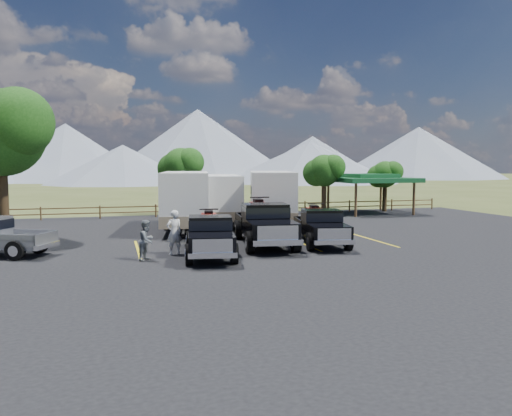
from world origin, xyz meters
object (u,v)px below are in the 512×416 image
object	(u,v)px
person_a	(174,232)
person_b	(147,240)
rig_center	(264,222)
tree_big_nw	(0,133)
rig_right	(320,225)
rig_left	(210,234)
trailer_left	(186,200)
trailer_center	(220,199)
pavilion	(370,179)
trailer_right	(271,198)

from	to	relation	value
person_a	person_b	size ratio (longest dim) A/B	1.17
rig_center	person_b	bearing A→B (deg)	-149.80
tree_big_nw	person_b	bearing A→B (deg)	-48.34
rig_right	rig_left	bearing A→B (deg)	-153.32
trailer_left	trailer_center	world-z (taller)	trailer_left
tree_big_nw	rig_right	xyz separation A→B (m)	(15.36, -5.68, -4.63)
rig_center	person_b	distance (m)	6.32
pavilion	person_a	xyz separation A→B (m)	(-17.51, -14.61, -1.77)
person_b	trailer_left	bearing A→B (deg)	17.95
rig_center	trailer_center	xyz separation A→B (m)	(-0.29, 8.95, 0.60)
tree_big_nw	rig_right	size ratio (longest dim) A/B	1.30
rig_center	rig_right	size ratio (longest dim) A/B	1.17
trailer_center	trailer_left	bearing A→B (deg)	-128.03
rig_left	trailer_center	size ratio (longest dim) A/B	0.64
rig_center	trailer_center	distance (m)	8.98
trailer_center	trailer_right	xyz separation A→B (m)	(2.88, -2.04, 0.13)
trailer_left	trailer_right	size ratio (longest dim) A/B	1.01
rig_right	trailer_left	distance (m)	9.07
rig_left	rig_center	distance (m)	3.80
tree_big_nw	trailer_center	bearing A→B (deg)	17.18
pavilion	trailer_right	size ratio (longest dim) A/B	0.62
pavilion	rig_right	world-z (taller)	pavilion
trailer_right	tree_big_nw	bearing A→B (deg)	-158.58
rig_right	trailer_center	size ratio (longest dim) A/B	0.64
tree_big_nw	rig_left	xyz separation A→B (m)	(9.49, -7.32, -4.62)
rig_center	tree_big_nw	bearing A→B (deg)	164.80
tree_big_nw	trailer_right	bearing A→B (deg)	6.65
rig_left	trailer_center	bearing A→B (deg)	84.52
rig_left	person_a	bearing A→B (deg)	163.57
rig_left	trailer_center	distance (m)	11.50
trailer_right	person_a	xyz separation A→B (m)	(-7.16, -8.41, -0.85)
rig_center	person_a	bearing A→B (deg)	-154.91
trailer_center	rig_left	bearing A→B (deg)	-95.44
pavilion	person_b	world-z (taller)	pavilion
tree_big_nw	rig_left	distance (m)	12.85
rig_left	person_b	bearing A→B (deg)	-164.71
rig_left	trailer_right	xyz separation A→B (m)	(5.70, 9.09, 0.89)
tree_big_nw	trailer_center	size ratio (longest dim) A/B	0.84
rig_right	trailer_right	bearing A→B (deg)	102.31
trailer_left	trailer_center	distance (m)	3.62
trailer_left	person_a	xyz separation A→B (m)	(-1.64, -7.97, -0.85)
tree_big_nw	trailer_center	world-z (taller)	tree_big_nw
trailer_right	trailer_left	bearing A→B (deg)	-160.65
pavilion	rig_center	xyz separation A→B (m)	(-12.94, -13.12, -1.65)
trailer_left	trailer_right	xyz separation A→B (m)	(5.52, 0.44, -0.00)
person_b	rig_left	bearing A→B (deg)	-47.66
rig_right	trailer_right	xyz separation A→B (m)	(-0.17, 7.45, 0.89)
tree_big_nw	trailer_left	size ratio (longest dim) A/B	0.78
trailer_left	trailer_right	distance (m)	5.54
trailer_left	trailer_center	xyz separation A→B (m)	(2.64, 2.48, -0.13)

